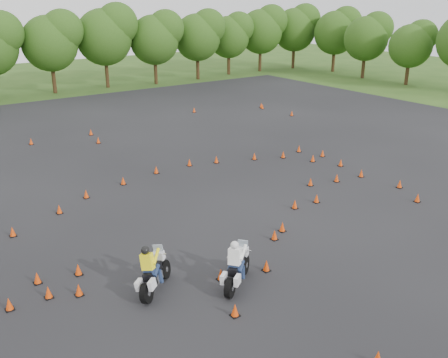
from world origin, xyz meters
TOP-DOWN VIEW (x-y plane):
  - ground at (0.00, 0.00)m, footprint 140.00×140.00m
  - asphalt_pad at (0.00, 6.00)m, footprint 62.00×62.00m
  - treeline at (3.49, 34.59)m, footprint 86.78×32.41m
  - traffic_cones at (-0.09, 5.57)m, footprint 36.28×33.47m
  - rider_yellow at (-7.06, -1.64)m, footprint 2.36×2.12m
  - rider_white at (-4.43, -3.07)m, footprint 2.47×2.05m

SIDE VIEW (x-z plane):
  - ground at x=0.00m, z-range 0.00..0.00m
  - asphalt_pad at x=0.00m, z-range 0.01..0.01m
  - traffic_cones at x=-0.09m, z-range 0.01..0.46m
  - rider_yellow at x=-7.06m, z-range 0.00..1.89m
  - rider_white at x=-4.43m, z-range 0.00..1.92m
  - treeline at x=3.49m, z-range -0.52..9.55m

